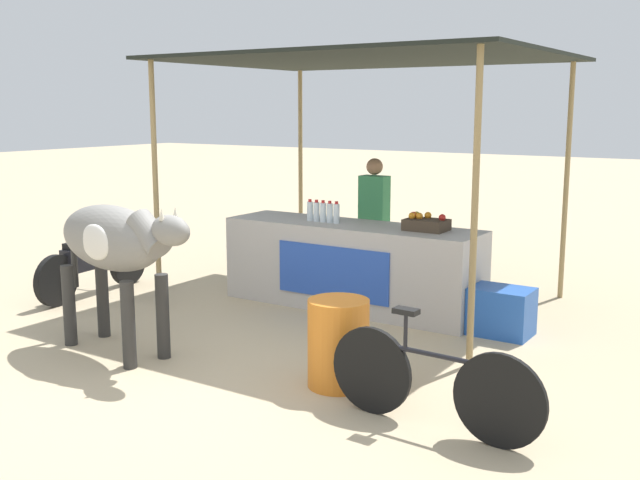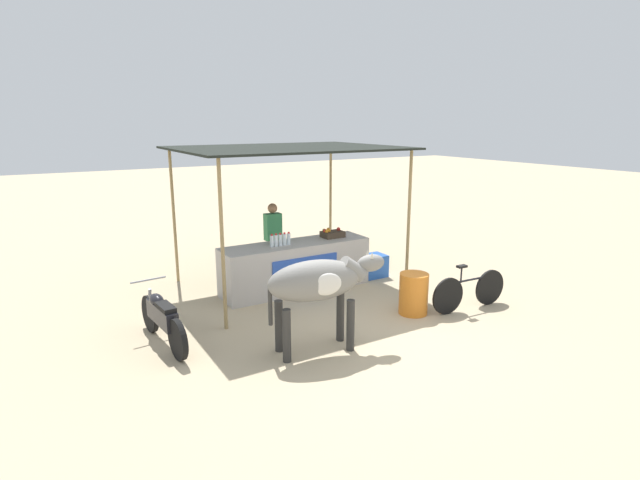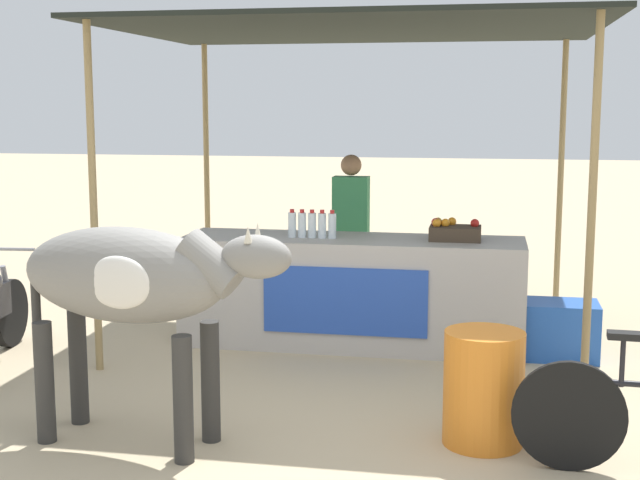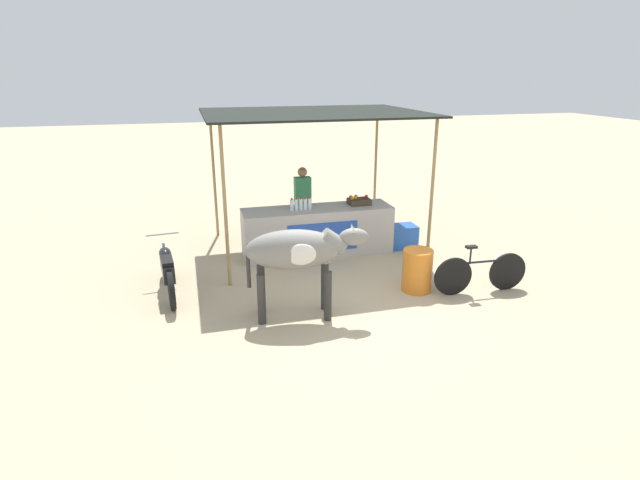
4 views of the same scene
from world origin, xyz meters
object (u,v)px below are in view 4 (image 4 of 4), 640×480
Objects in this scene: cooler_box at (401,236)px; water_barrel at (417,270)px; fruit_crate at (358,201)px; cow at (298,252)px; vendor_behind_counter at (303,205)px; motorcycle_parked at (167,269)px; bicycle_leaning at (480,273)px; stall_counter at (318,231)px.

water_barrel is at bearing -106.99° from cooler_box.
fruit_crate is 3.22m from cow.
water_barrel is 2.28m from cow.
vendor_behind_counter reaches higher than motorcycle_parked.
bicycle_leaning is at bearing -81.79° from cooler_box.
fruit_crate reaches higher than stall_counter.
fruit_crate is at bearing 116.22° from bicycle_leaning.
bicycle_leaning is (5.06, -1.33, -0.08)m from motorcycle_parked.
cow reaches higher than cooler_box.
fruit_crate is 0.24× the size of cow.
cow is at bearing -138.36° from cooler_box.
vendor_behind_counter is 3.44m from cow.
bicycle_leaning is at bearing -63.78° from fruit_crate.
motorcycle_parked is at bearing -166.88° from cooler_box.
fruit_crate is 4.03m from motorcycle_parked.
fruit_crate is at bearing 54.76° from cow.
bicycle_leaning is (2.28, -3.28, -0.50)m from vendor_behind_counter.
stall_counter is 1.62× the size of cow.
vendor_behind_counter is 0.89× the size of cow.
cooler_box is (1.93, -0.85, -0.61)m from vendor_behind_counter.
fruit_crate is 0.61× the size of water_barrel.
fruit_crate is 1.23m from cooler_box.
vendor_behind_counter is (-1.01, 0.69, -0.18)m from fruit_crate.
vendor_behind_counter reaches higher than water_barrel.
cooler_box is 2.46m from bicycle_leaning.
motorcycle_parked is (-4.71, -1.10, 0.19)m from cooler_box.
stall_counter is at bearing 176.92° from cooler_box.
fruit_crate is 0.27× the size of vendor_behind_counter.
motorcycle_parked reaches higher than bicycle_leaning.
vendor_behind_counter is 0.99× the size of bicycle_leaning.
motorcycle_parked is at bearing -157.64° from stall_counter.
motorcycle_parked is at bearing -161.67° from fruit_crate.
cow is at bearing -179.23° from bicycle_leaning.
cooler_box is at bearing 98.21° from bicycle_leaning.
vendor_behind_counter reaches higher than cooler_box.
cow reaches higher than stall_counter.
stall_counter is 6.82× the size of fruit_crate.
cow reaches higher than fruit_crate.
water_barrel is at bearing 160.31° from bicycle_leaning.
motorcycle_parked is 1.08× the size of bicycle_leaning.
cooler_box is 0.83× the size of water_barrel.
fruit_crate is at bearing 3.83° from stall_counter.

